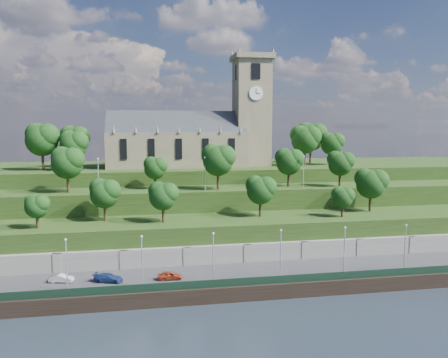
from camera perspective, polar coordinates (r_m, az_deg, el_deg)
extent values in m
plane|color=black|center=(63.24, 0.81, -15.80)|extent=(320.00, 320.00, 0.00)
cube|color=#2D2D30|center=(68.38, -0.16, -13.12)|extent=(160.00, 12.00, 2.00)
cube|color=black|center=(62.78, 0.82, -14.89)|extent=(160.00, 0.50, 2.20)
cube|color=black|center=(62.84, 0.71, -13.40)|extent=(160.00, 0.10, 1.20)
cube|color=slate|center=(73.51, -0.97, -10.45)|extent=(160.00, 2.00, 5.00)
cube|color=slate|center=(73.26, -20.94, -10.97)|extent=(1.20, 0.60, 5.00)
cube|color=slate|center=(72.03, -12.96, -10.99)|extent=(1.20, 0.60, 5.00)
cube|color=slate|center=(72.17, -4.86, -10.80)|extent=(1.20, 0.60, 5.00)
cube|color=slate|center=(73.68, 3.03, -10.41)|extent=(1.20, 0.60, 5.00)
cube|color=slate|center=(76.47, 10.46, -9.87)|extent=(1.20, 0.60, 5.00)
cube|color=slate|center=(80.43, 17.24, -9.23)|extent=(1.20, 0.60, 5.00)
cube|color=slate|center=(85.37, 23.29, -8.55)|extent=(1.20, 0.60, 5.00)
cube|color=#1E3511|center=(78.79, -1.67, -8.12)|extent=(160.00, 12.00, 8.00)
cube|color=#1E3511|center=(88.93, -2.71, -5.07)|extent=(160.00, 10.00, 12.00)
cube|color=#1E3511|center=(109.19, -4.12, -2.04)|extent=(160.00, 32.00, 15.00)
cube|color=#6C614C|center=(103.69, -6.15, 3.85)|extent=(32.00, 12.00, 8.00)
cube|color=#25292E|center=(103.56, -6.18, 6.06)|extent=(32.00, 10.18, 10.18)
cone|color=#6C614C|center=(97.57, -14.23, 6.38)|extent=(0.70, 0.70, 1.80)
cone|color=#6C614C|center=(97.34, -11.47, 6.45)|extent=(0.70, 0.70, 1.80)
cone|color=#6C614C|center=(97.34, -8.70, 6.51)|extent=(0.70, 0.70, 1.80)
cone|color=#6C614C|center=(97.57, -5.95, 6.55)|extent=(0.70, 0.70, 1.80)
cone|color=#6C614C|center=(98.01, -3.21, 6.58)|extent=(0.70, 0.70, 1.80)
cone|color=#6C614C|center=(98.68, -0.50, 6.59)|extent=(0.70, 0.70, 1.80)
cone|color=#6C614C|center=(99.56, 2.17, 6.59)|extent=(0.70, 0.70, 1.80)
cube|color=black|center=(97.48, -12.98, 3.82)|extent=(1.40, 0.25, 4.50)
cube|color=black|center=(97.36, -9.44, 3.90)|extent=(1.40, 0.25, 4.50)
cube|color=black|center=(97.61, -5.91, 3.97)|extent=(1.40, 0.25, 4.50)
cube|color=black|center=(98.22, -2.41, 4.01)|extent=(1.40, 0.25, 4.50)
cube|color=black|center=(99.19, 1.04, 4.05)|extent=(1.40, 0.25, 4.50)
cube|color=#6C614C|center=(106.34, 3.62, 8.53)|extent=(8.00, 8.00, 25.00)
cube|color=#6C614C|center=(107.53, 3.67, 15.53)|extent=(9.20, 9.20, 1.20)
cone|color=#6C614C|center=(103.00, 1.97, 16.60)|extent=(0.80, 0.80, 1.60)
cone|color=#6C614C|center=(110.73, 1.08, 15.92)|extent=(0.80, 0.80, 1.60)
cone|color=#6C614C|center=(104.92, 6.43, 16.38)|extent=(0.80, 0.80, 1.60)
cone|color=#6C614C|center=(112.53, 5.24, 15.74)|extent=(0.80, 0.80, 1.60)
cube|color=black|center=(103.11, 4.21, 13.88)|extent=(2.00, 0.25, 3.50)
cube|color=black|center=(110.99, 3.15, 13.39)|extent=(2.00, 0.25, 3.50)
cube|color=black|center=(106.17, 1.46, 13.69)|extent=(0.25, 2.00, 3.50)
cube|color=black|center=(108.07, 5.82, 13.54)|extent=(0.25, 2.00, 3.50)
cylinder|color=white|center=(102.58, 4.19, 11.11)|extent=(3.20, 0.30, 3.20)
cylinder|color=white|center=(107.61, 5.81, 10.89)|extent=(0.30, 3.20, 3.20)
cube|color=black|center=(102.45, 4.22, 11.40)|extent=(0.12, 0.05, 1.10)
cube|color=black|center=(102.51, 4.44, 11.11)|extent=(0.80, 0.05, 0.12)
cylinder|color=black|center=(76.92, -23.19, -5.06)|extent=(0.47, 0.47, 2.42)
sphere|color=black|center=(76.49, -23.27, -3.34)|extent=(3.77, 3.77, 3.77)
sphere|color=black|center=(75.87, -22.80, -2.97)|extent=(2.83, 2.83, 2.83)
sphere|color=black|center=(76.98, -23.70, -2.73)|extent=(2.64, 2.64, 2.64)
cylinder|color=black|center=(79.06, -15.28, -4.14)|extent=(0.50, 0.50, 3.22)
sphere|color=black|center=(78.54, -15.35, -1.91)|extent=(5.01, 5.01, 5.01)
sphere|color=black|center=(77.85, -14.66, -1.41)|extent=(3.75, 3.75, 3.75)
sphere|color=black|center=(79.10, -15.96, -1.14)|extent=(3.50, 3.50, 3.50)
cylinder|color=black|center=(75.82, -7.94, -4.50)|extent=(0.50, 0.50, 3.04)
sphere|color=black|center=(75.30, -7.98, -2.30)|extent=(4.73, 4.73, 4.73)
sphere|color=black|center=(74.76, -7.25, -1.80)|extent=(3.55, 3.55, 3.55)
sphere|color=black|center=(75.72, -8.64, -1.54)|extent=(3.31, 3.31, 3.31)
cylinder|color=black|center=(80.32, 4.75, -3.74)|extent=(0.50, 0.50, 3.24)
sphere|color=black|center=(79.80, 4.78, -1.53)|extent=(5.04, 5.04, 5.04)
sphere|color=black|center=(79.48, 5.58, -1.03)|extent=(3.78, 3.78, 3.78)
sphere|color=black|center=(80.05, 4.06, -0.77)|extent=(3.53, 3.53, 3.53)
cylinder|color=black|center=(82.60, 15.19, -3.97)|extent=(0.47, 0.47, 2.37)
sphere|color=black|center=(82.21, 15.24, -2.41)|extent=(3.68, 3.68, 3.68)
sphere|color=black|center=(82.11, 15.83, -2.05)|extent=(2.76, 2.76, 2.76)
sphere|color=black|center=(82.24, 14.71, -1.87)|extent=(2.58, 2.58, 2.58)
cylinder|color=black|center=(89.43, 18.55, -2.87)|extent=(0.52, 0.52, 3.61)
sphere|color=black|center=(88.93, 18.63, -0.66)|extent=(5.61, 5.61, 5.61)
sphere|color=black|center=(88.88, 19.46, -0.15)|extent=(4.21, 4.21, 4.21)
sphere|color=black|center=(88.94, 17.89, 0.10)|extent=(3.93, 3.93, 3.93)
cylinder|color=black|center=(87.22, -19.71, -0.46)|extent=(0.53, 0.53, 3.73)
sphere|color=black|center=(86.86, -19.80, 1.91)|extent=(5.81, 5.81, 5.81)
sphere|color=black|center=(86.03, -19.13, 2.47)|extent=(4.36, 4.36, 4.36)
sphere|color=black|center=(87.67, -20.41, 2.68)|extent=(4.07, 4.07, 4.07)
cylinder|color=black|center=(88.01, -8.96, -0.39)|extent=(0.48, 0.48, 2.78)
sphere|color=black|center=(87.72, -9.00, 1.36)|extent=(4.33, 4.33, 4.33)
sphere|color=black|center=(87.25, -8.43, 1.77)|extent=(3.25, 3.25, 3.25)
sphere|color=black|center=(88.17, -9.51, 1.94)|extent=(3.03, 3.03, 3.03)
cylinder|color=black|center=(86.05, -0.79, -0.10)|extent=(0.53, 0.53, 3.88)
sphere|color=black|center=(85.68, -0.79, 2.39)|extent=(6.03, 6.03, 6.03)
sphere|color=black|center=(85.22, 0.07, 2.98)|extent=(4.53, 4.53, 4.53)
sphere|color=black|center=(86.18, -1.57, 3.22)|extent=(4.22, 4.22, 4.22)
cylinder|color=black|center=(91.65, 8.43, 0.11)|extent=(0.51, 0.51, 3.42)
sphere|color=black|center=(91.32, 8.47, 2.17)|extent=(5.32, 5.32, 5.32)
sphere|color=black|center=(91.10, 9.22, 2.65)|extent=(3.99, 3.99, 3.99)
sphere|color=black|center=(91.58, 7.80, 2.86)|extent=(3.72, 3.72, 3.72)
cylinder|color=black|center=(93.66, 14.89, 0.03)|extent=(0.50, 0.50, 3.19)
sphere|color=black|center=(93.36, 14.94, 1.91)|extent=(4.97, 4.97, 4.97)
sphere|color=black|center=(93.28, 15.64, 2.34)|extent=(3.72, 3.72, 3.72)
sphere|color=black|center=(93.48, 14.32, 2.54)|extent=(3.48, 3.48, 3.48)
cylinder|color=black|center=(102.02, -22.59, 2.30)|extent=(0.55, 0.55, 4.39)
sphere|color=black|center=(101.81, -22.70, 4.68)|extent=(6.82, 6.82, 6.82)
sphere|color=black|center=(100.83, -22.05, 5.28)|extent=(5.12, 5.12, 5.12)
sphere|color=black|center=(102.87, -23.28, 5.43)|extent=(4.78, 4.78, 4.78)
cylinder|color=black|center=(106.84, -18.88, 2.58)|extent=(0.55, 0.55, 4.16)
sphere|color=black|center=(106.64, -18.96, 4.74)|extent=(6.48, 6.48, 6.48)
sphere|color=black|center=(105.78, -18.34, 5.27)|extent=(4.86, 4.86, 4.86)
sphere|color=black|center=(107.59, -19.52, 5.42)|extent=(4.53, 4.53, 4.53)
cylinder|color=black|center=(98.82, -18.99, 2.12)|extent=(0.52, 0.52, 3.67)
sphere|color=black|center=(98.61, -19.07, 4.17)|extent=(5.71, 5.71, 5.71)
sphere|color=black|center=(97.84, -18.48, 4.68)|extent=(4.28, 4.28, 4.28)
sphere|color=black|center=(99.44, -19.61, 4.83)|extent=(4.00, 4.00, 4.00)
cylinder|color=black|center=(106.29, 10.49, 2.82)|extent=(0.55, 0.55, 4.18)
sphere|color=black|center=(106.09, 10.53, 5.00)|extent=(6.51, 6.51, 6.51)
sphere|color=black|center=(105.93, 11.33, 5.51)|extent=(4.88, 4.88, 4.88)
sphere|color=black|center=(106.43, 9.82, 5.72)|extent=(4.55, 4.55, 4.55)
cylinder|color=black|center=(115.37, 11.23, 3.19)|extent=(0.56, 0.56, 4.51)
sphere|color=black|center=(115.18, 11.28, 5.36)|extent=(7.01, 7.01, 7.01)
sphere|color=black|center=(115.02, 12.07, 5.86)|extent=(5.26, 5.26, 5.26)
sphere|color=black|center=(115.54, 10.56, 6.07)|extent=(4.91, 4.91, 4.91)
cylinder|color=black|center=(111.07, 13.84, 2.71)|extent=(0.51, 0.51, 3.44)
sphere|color=black|center=(110.89, 13.89, 4.43)|extent=(5.36, 5.36, 5.36)
sphere|color=black|center=(110.81, 14.52, 4.82)|extent=(4.02, 4.02, 4.02)
sphere|color=black|center=(111.09, 13.32, 5.00)|extent=(3.75, 3.75, 3.75)
cylinder|color=#B2B2B7|center=(63.65, -19.85, -10.71)|extent=(0.16, 0.16, 7.19)
sphere|color=silver|center=(62.65, -19.99, -7.47)|extent=(0.36, 0.36, 0.36)
cylinder|color=#B2B2B7|center=(62.70, -10.65, -10.68)|extent=(0.16, 0.16, 7.19)
sphere|color=silver|center=(61.69, -10.73, -7.39)|extent=(0.36, 0.36, 0.36)
cylinder|color=#B2B2B7|center=(63.33, -1.42, -10.38)|extent=(0.16, 0.16, 7.19)
sphere|color=silver|center=(62.33, -1.43, -7.12)|extent=(0.36, 0.36, 0.36)
cylinder|color=#B2B2B7|center=(65.51, 7.39, -9.85)|extent=(0.16, 0.16, 7.19)
sphere|color=silver|center=(64.54, 7.44, -6.69)|extent=(0.36, 0.36, 0.36)
cylinder|color=#B2B2B7|center=(69.08, 15.44, -9.16)|extent=(0.16, 0.16, 7.19)
sphere|color=silver|center=(68.16, 15.54, -6.16)|extent=(0.36, 0.36, 0.36)
cylinder|color=#B2B2B7|center=(73.83, 22.54, -8.40)|extent=(0.16, 0.16, 7.19)
sphere|color=silver|center=(72.98, 22.67, -5.59)|extent=(0.36, 0.36, 0.36)
cylinder|color=#B2B2B7|center=(84.30, -16.09, 0.32)|extent=(0.16, 0.16, 6.32)
sphere|color=silver|center=(84.01, -16.16, 2.55)|extent=(0.36, 0.36, 0.36)
cylinder|color=#B2B2B7|center=(84.54, -2.48, 0.60)|extent=(0.16, 0.16, 6.32)
sphere|color=silver|center=(84.25, -2.50, 2.82)|extent=(0.36, 0.36, 0.36)
cylinder|color=#B2B2B7|center=(89.37, 10.33, 0.84)|extent=(0.16, 0.16, 6.32)
sphere|color=silver|center=(89.09, 10.38, 2.94)|extent=(0.36, 0.36, 0.36)
imported|color=#9A3119|center=(66.18, -7.08, -12.39)|extent=(3.63, 1.61, 1.21)
imported|color=#A3A3A7|center=(68.75, -20.48, -12.07)|extent=(3.62, 1.82, 1.14)
imported|color=navy|center=(66.86, -14.86, -12.36)|extent=(4.60, 2.96, 1.24)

